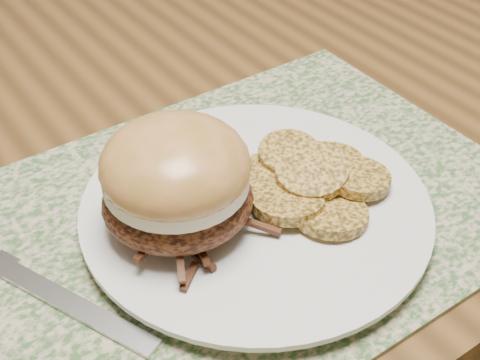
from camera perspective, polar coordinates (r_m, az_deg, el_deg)
name	(u,v)px	position (r m, az deg, el deg)	size (l,w,h in m)	color
dining_table	(290,73)	(0.88, 4.32, 9.09)	(1.50, 0.90, 0.75)	brown
placemat	(245,210)	(0.54, 0.40, -2.60)	(0.45, 0.33, 0.00)	#37582D
dinner_plate	(256,209)	(0.53, 1.35, -2.51)	(0.26, 0.26, 0.02)	silver
pork_sandwich	(176,180)	(0.48, -5.46, -0.03)	(0.14, 0.14, 0.09)	black
roasted_potatoes	(310,180)	(0.53, 5.95, -0.01)	(0.14, 0.14, 0.03)	#B98636
fork	(48,292)	(0.50, -16.06, -9.14)	(0.09, 0.18, 0.00)	silver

